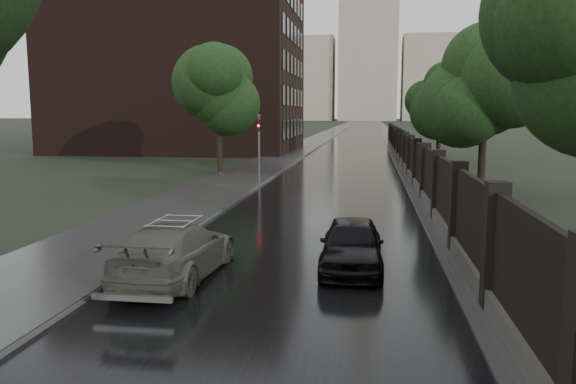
{
  "coord_description": "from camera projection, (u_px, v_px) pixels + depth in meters",
  "views": [
    {
      "loc": [
        2.03,
        -6.72,
        4.07
      ],
      "look_at": [
        -0.61,
        11.3,
        1.5
      ],
      "focal_mm": 35.0,
      "sensor_mm": 36.0,
      "label": 1
    }
  ],
  "objects": [
    {
      "name": "tree_right_c",
      "position": [
        440.0,
        102.0,
        44.87
      ],
      "size": [
        4.08,
        4.08,
        7.01
      ],
      "color": "black",
      "rests_on": "ground"
    },
    {
      "name": "fence_right",
      "position": [
        408.0,
        158.0,
        38.01
      ],
      "size": [
        0.45,
        75.72,
        2.7
      ],
      "color": "#383533",
      "rests_on": "ground"
    },
    {
      "name": "stalinist_tower",
      "position": [
        368.0,
        47.0,
        296.0
      ],
      "size": [
        92.0,
        30.0,
        159.0
      ],
      "color": "tan",
      "rests_on": "ground"
    },
    {
      "name": "road",
      "position": [
        365.0,
        125.0,
        193.59
      ],
      "size": [
        8.0,
        420.0,
        0.02
      ],
      "primitive_type": "cube",
      "color": "black",
      "rests_on": "ground"
    },
    {
      "name": "verge_right",
      "position": [
        381.0,
        125.0,
        192.8
      ],
      "size": [
        3.0,
        420.0,
        0.08
      ],
      "primitive_type": "cube",
      "color": "#2D2D2D",
      "rests_on": "ground"
    },
    {
      "name": "volga_sedan",
      "position": [
        176.0,
        250.0,
        13.89
      ],
      "size": [
        2.13,
        4.88,
        1.39
      ],
      "primitive_type": "imported",
      "rotation": [
        0.0,
        0.0,
        3.1
      ],
      "color": "#525644",
      "rests_on": "ground"
    },
    {
      "name": "tree_left_far",
      "position": [
        219.0,
        95.0,
        37.25
      ],
      "size": [
        4.25,
        4.25,
        7.39
      ],
      "color": "black",
      "rests_on": "ground"
    },
    {
      "name": "brick_building",
      "position": [
        182.0,
        57.0,
        59.57
      ],
      "size": [
        24.0,
        18.0,
        20.0
      ],
      "primitive_type": "cube",
      "color": "black",
      "rests_on": "ground"
    },
    {
      "name": "tree_right_b",
      "position": [
        485.0,
        95.0,
        27.23
      ],
      "size": [
        4.08,
        4.08,
        7.01
      ],
      "color": "black",
      "rests_on": "ground"
    },
    {
      "name": "sidewalk_left",
      "position": [
        347.0,
        125.0,
        194.44
      ],
      "size": [
        4.0,
        420.0,
        0.16
      ],
      "primitive_type": "cube",
      "color": "#2D2D2D",
      "rests_on": "ground"
    },
    {
      "name": "traffic_light",
      "position": [
        259.0,
        142.0,
        32.21
      ],
      "size": [
        0.16,
        0.32,
        4.0
      ],
      "color": "#59595E",
      "rests_on": "ground"
    },
    {
      "name": "car_right_near",
      "position": [
        352.0,
        244.0,
        14.64
      ],
      "size": [
        1.65,
        3.98,
        1.35
      ],
      "primitive_type": "imported",
      "rotation": [
        0.0,
        0.0,
        0.01
      ],
      "color": "black",
      "rests_on": "ground"
    }
  ]
}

